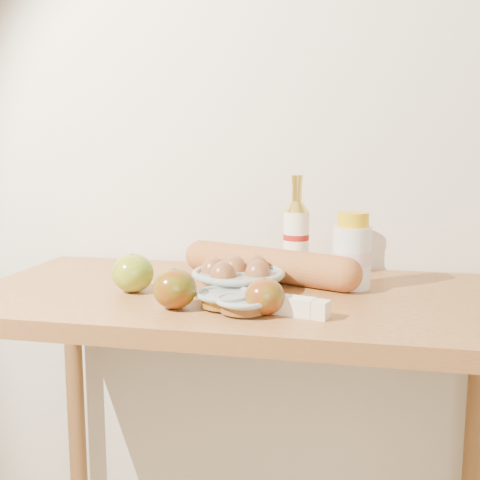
# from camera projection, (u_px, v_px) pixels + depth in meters

# --- Properties ---
(back_wall) EXTENTS (3.50, 0.02, 2.60)m
(back_wall) POSITION_uv_depth(u_px,v_px,m) (268.00, 114.00, 1.58)
(back_wall) COLOR beige
(back_wall) RESTS_ON ground
(table) EXTENTS (1.20, 0.60, 0.90)m
(table) POSITION_uv_depth(u_px,v_px,m) (243.00, 345.00, 1.35)
(table) COLOR #AE7138
(table) RESTS_ON ground
(bourbon_bottle) EXTENTS (0.06, 0.06, 0.25)m
(bourbon_bottle) POSITION_uv_depth(u_px,v_px,m) (296.00, 238.00, 1.43)
(bourbon_bottle) COLOR white
(bourbon_bottle) RESTS_ON table
(cream_bottle) EXTENTS (0.09, 0.09, 0.17)m
(cream_bottle) POSITION_uv_depth(u_px,v_px,m) (352.00, 253.00, 1.35)
(cream_bottle) COLOR silver
(cream_bottle) RESTS_ON table
(egg_bowl) EXTENTS (0.28, 0.28, 0.07)m
(egg_bowl) POSITION_uv_depth(u_px,v_px,m) (238.00, 278.00, 1.33)
(egg_bowl) COLOR gray
(egg_bowl) RESTS_ON table
(baguette) EXTENTS (0.47, 0.25, 0.08)m
(baguette) POSITION_uv_depth(u_px,v_px,m) (267.00, 264.00, 1.43)
(baguette) COLOR #BE733A
(baguette) RESTS_ON table
(apple_yellowgreen) EXTENTS (0.12, 0.12, 0.09)m
(apple_yellowgreen) POSITION_uv_depth(u_px,v_px,m) (133.00, 273.00, 1.32)
(apple_yellowgreen) COLOR olive
(apple_yellowgreen) RESTS_ON table
(apple_redgreen_front) EXTENTS (0.10, 0.10, 0.08)m
(apple_redgreen_front) POSITION_uv_depth(u_px,v_px,m) (175.00, 289.00, 1.19)
(apple_redgreen_front) COLOR maroon
(apple_redgreen_front) RESTS_ON table
(apple_redgreen_right) EXTENTS (0.08, 0.08, 0.07)m
(apple_redgreen_right) POSITION_uv_depth(u_px,v_px,m) (265.00, 297.00, 1.14)
(apple_redgreen_right) COLOR #970810
(apple_redgreen_right) RESTS_ON table
(sugar_bowl) EXTENTS (0.13, 0.13, 0.03)m
(sugar_bowl) POSITION_uv_depth(u_px,v_px,m) (244.00, 305.00, 1.15)
(sugar_bowl) COLOR #8E9B96
(sugar_bowl) RESTS_ON table
(syrup_bowl) EXTENTS (0.15, 0.15, 0.03)m
(syrup_bowl) POSITION_uv_depth(u_px,v_px,m) (225.00, 299.00, 1.19)
(syrup_bowl) COLOR gray
(syrup_bowl) RESTS_ON table
(butter_stick) EXTENTS (0.13, 0.07, 0.04)m
(butter_stick) POSITION_uv_depth(u_px,v_px,m) (298.00, 307.00, 1.14)
(butter_stick) COLOR beige
(butter_stick) RESTS_ON table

